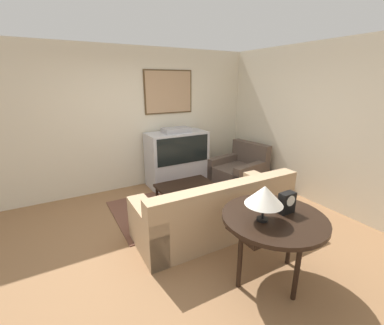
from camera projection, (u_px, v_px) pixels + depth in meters
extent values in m
plane|color=#8E6642|center=(179.00, 236.00, 3.59)|extent=(12.00, 12.00, 0.00)
cube|color=beige|center=(129.00, 120.00, 4.95)|extent=(12.00, 0.06, 2.70)
cube|color=#4C381E|center=(169.00, 92.00, 5.15)|extent=(1.03, 0.03, 0.85)
cube|color=tan|center=(169.00, 92.00, 5.14)|extent=(0.98, 0.01, 0.80)
cube|color=beige|center=(315.00, 125.00, 4.41)|extent=(0.06, 12.00, 2.70)
cube|color=brown|center=(178.00, 206.00, 4.46)|extent=(2.12, 1.47, 0.01)
cube|color=#B7B7BC|center=(177.00, 172.00, 5.37)|extent=(1.21, 0.58, 0.50)
cube|color=#B7B7BC|center=(177.00, 147.00, 5.20)|extent=(1.21, 0.58, 0.61)
cube|color=black|center=(183.00, 150.00, 4.96)|extent=(1.09, 0.01, 0.53)
cube|color=#9E9EA3|center=(176.00, 130.00, 5.10)|extent=(0.54, 0.32, 0.09)
cube|color=tan|center=(214.00, 216.00, 3.69)|extent=(2.24, 0.89, 0.44)
cube|color=tan|center=(228.00, 198.00, 3.29)|extent=(2.24, 0.24, 0.39)
cube|color=tan|center=(266.00, 197.00, 4.12)|extent=(0.25, 0.87, 0.60)
cube|color=tan|center=(147.00, 230.00, 3.21)|extent=(0.25, 0.87, 0.60)
cube|color=#7C664D|center=(251.00, 189.00, 3.64)|extent=(0.36, 0.12, 0.34)
cube|color=#7C664D|center=(189.00, 205.00, 3.18)|extent=(0.36, 0.12, 0.34)
cube|color=brown|center=(238.00, 175.00, 5.37)|extent=(1.08, 1.04, 0.39)
cube|color=brown|center=(251.00, 153.00, 5.48)|extent=(0.32, 0.92, 0.45)
cube|color=brown|center=(225.00, 167.00, 5.63)|extent=(0.96, 0.31, 0.53)
cube|color=brown|center=(252.00, 177.00, 5.08)|extent=(0.96, 0.31, 0.53)
cube|color=black|center=(185.00, 185.00, 4.38)|extent=(0.95, 0.51, 0.04)
cylinder|color=black|center=(167.00, 206.00, 4.07)|extent=(0.04, 0.04, 0.36)
cylinder|color=black|center=(212.00, 195.00, 4.47)|extent=(0.04, 0.04, 0.36)
cylinder|color=black|center=(157.00, 197.00, 4.41)|extent=(0.04, 0.04, 0.36)
cylinder|color=black|center=(200.00, 187.00, 4.81)|extent=(0.04, 0.04, 0.36)
cylinder|color=black|center=(274.00, 218.00, 2.63)|extent=(1.06, 1.06, 0.04)
cube|color=black|center=(273.00, 223.00, 2.65)|extent=(0.90, 0.43, 0.08)
cylinder|color=black|center=(240.00, 258.00, 2.61)|extent=(0.05, 0.05, 0.72)
cylinder|color=black|center=(290.00, 237.00, 2.96)|extent=(0.05, 0.05, 0.72)
cylinder|color=black|center=(297.00, 269.00, 2.46)|extent=(0.05, 0.05, 0.72)
cylinder|color=black|center=(262.00, 219.00, 2.53)|extent=(0.11, 0.11, 0.02)
cylinder|color=black|center=(264.00, 204.00, 2.48)|extent=(0.02, 0.02, 0.31)
cone|color=white|center=(264.00, 195.00, 2.46)|extent=(0.37, 0.37, 0.19)
cube|color=black|center=(287.00, 203.00, 2.66)|extent=(0.17, 0.09, 0.22)
cylinder|color=white|center=(291.00, 201.00, 2.61)|extent=(0.11, 0.01, 0.11)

